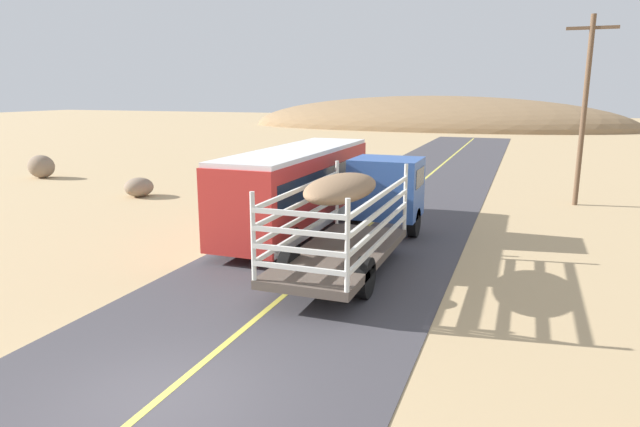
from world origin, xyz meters
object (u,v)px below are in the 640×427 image
Objects in this scene: bus at (298,187)px; boulder_mid_field at (41,166)px; power_pole_mid at (585,106)px; livestock_truck at (371,199)px; boulder_near_shoulder at (139,187)px.

boulder_mid_field is at bearing 161.29° from bus.
power_pole_mid is 4.86× the size of boulder_mid_field.
boulder_mid_field is (-23.70, 8.36, -1.07)m from livestock_truck.
livestock_truck is 0.97× the size of bus.
boulder_mid_field is (-30.90, -2.53, -3.95)m from power_pole_mid.
livestock_truck is at bearing -123.48° from power_pole_mid.
livestock_truck reaches higher than boulder_mid_field.
power_pole_mid is at bearing 41.95° from bus.
livestock_truck is 25.15m from boulder_mid_field.
bus reaches higher than boulder_mid_field.
livestock_truck reaches higher than boulder_near_shoulder.
bus is 5.56× the size of boulder_mid_field.
power_pole_mid is (10.50, 9.44, 2.92)m from bus.
power_pole_mid is (7.20, 10.89, 2.88)m from livestock_truck.
boulder_near_shoulder is (-10.57, 3.87, -1.25)m from bus.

